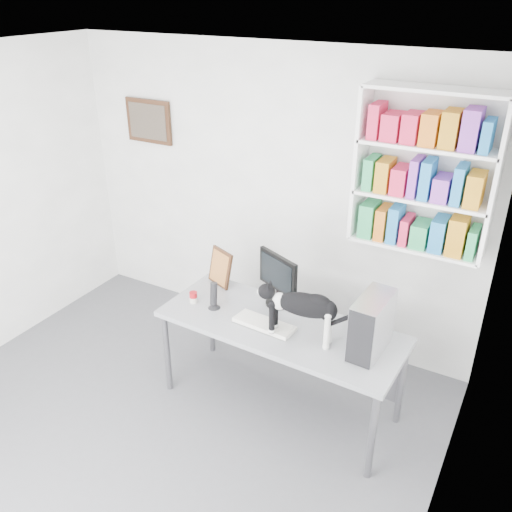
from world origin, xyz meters
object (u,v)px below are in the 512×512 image
Objects in this scene: desk at (279,365)px; monitor at (278,280)px; cat at (303,316)px; keyboard at (264,324)px; soup_can at (193,297)px; leaning_print at (221,267)px; pc_tower at (372,324)px; speaker at (214,295)px; bookshelf at (425,173)px.

desk is 4.20× the size of monitor.
cat is at bearing -19.88° from monitor.
keyboard is 5.04× the size of soup_can.
keyboard is at bearing -9.30° from leaning_print.
desk is at bearing -0.73° from leaning_print.
pc_tower is 0.48m from cat.
monitor is 0.59m from leaning_print.
speaker is 2.49× the size of soup_can.
bookshelf is at bearing 59.31° from monitor.
monitor is 0.71m from soup_can.
cat is at bearing -13.17° from speaker.
soup_can is at bearing -147.29° from bookshelf.
leaning_print is (-0.63, 0.38, 0.14)m from keyboard.
desk is at bearing 4.78° from soup_can.
bookshelf is at bearing 90.58° from pc_tower.
monitor is (-0.15, 0.25, 0.62)m from desk.
speaker is (-1.29, -0.94, -0.95)m from bookshelf.
cat is (-0.46, -0.13, -0.01)m from pc_tower.
pc_tower reaches higher than soup_can.
cat reaches higher than keyboard.
pc_tower is 1.82× the size of speaker.
cat is (0.80, -0.05, 0.09)m from speaker.
pc_tower reaches higher than cat.
pc_tower reaches higher than leaning_print.
soup_can is at bearing -177.80° from keyboard.
bookshelf is 1.81m from leaning_print.
speaker is (-0.57, -0.05, 0.51)m from desk.
soup_can is at bearing -173.24° from desk.
soup_can is (-0.76, -0.06, 0.44)m from desk.
desk is 0.65m from cat.
soup_can is (-1.48, -0.95, -1.02)m from bookshelf.
monitor reaches higher than soup_can.
leaning_print is at bearing 159.41° from desk.
pc_tower is at bearing -92.17° from bookshelf.
keyboard is (-0.82, -0.97, -1.05)m from bookshelf.
leaning_print is at bearing 85.61° from soup_can.
speaker is 0.80m from cat.
bookshelf is 1.87× the size of cat.
soup_can is (-1.45, -0.09, -0.17)m from pc_tower.
desk is 0.88m from soup_can.
pc_tower reaches higher than speaker.
pc_tower is 4.53× the size of soup_can.
monitor is 4.78× the size of soup_can.
cat reaches higher than desk.
cat is at bearing -2.37° from soup_can.
cat reaches higher than speaker.
leaning_print is (-1.42, 0.28, -0.05)m from pc_tower.
soup_can is at bearing -72.55° from leaning_print.
pc_tower is 1.26m from speaker.
bookshelf is at bearing 43.74° from leaning_print.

